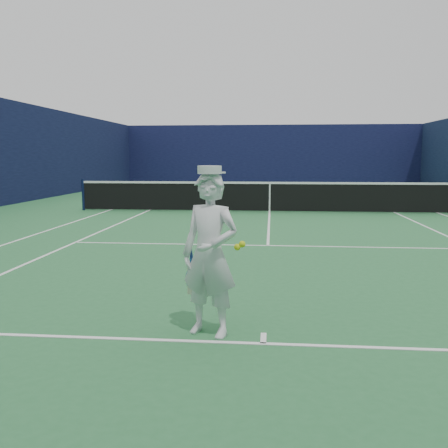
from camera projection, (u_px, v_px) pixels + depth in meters
The scene contains 5 objects.
ground at pixel (269, 212), 16.61m from camera, with size 80.00×80.00×0.00m, color #286A38.
court_markings at pixel (269, 212), 16.61m from camera, with size 11.03×23.83×0.01m.
windscreen_fence at pixel (270, 151), 16.34m from camera, with size 20.12×36.12×4.00m.
tennis_net at pixel (270, 195), 16.53m from camera, with size 12.88×0.09×1.07m.
tennis_player at pixel (210, 254), 5.05m from camera, with size 0.72×0.68×1.73m.
Camera 1 is at (0.06, -16.58, 1.82)m, focal length 40.00 mm.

